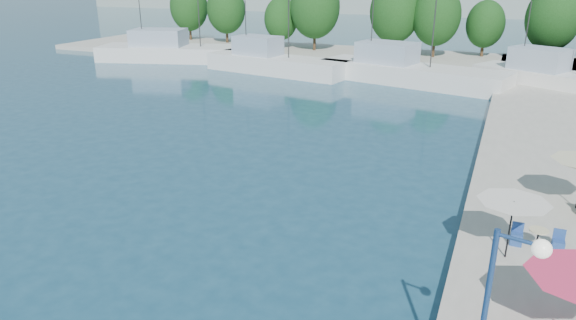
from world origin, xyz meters
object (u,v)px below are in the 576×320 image
at_px(trawler_04, 557,81).
at_px(street_lamp, 504,302).
at_px(trawler_01, 180,52).
at_px(trawler_03, 407,72).
at_px(trawler_02, 273,63).
at_px(umbrella_white, 513,208).

distance_m(trawler_04, street_lamp, 42.70).
bearing_deg(trawler_04, trawler_01, -154.44).
height_order(trawler_03, trawler_04, same).
height_order(trawler_02, street_lamp, trawler_02).
distance_m(trawler_03, street_lamp, 42.46).
bearing_deg(street_lamp, umbrella_white, 101.00).
distance_m(trawler_02, street_lamp, 47.69).
height_order(trawler_02, trawler_03, same).
height_order(trawler_01, umbrella_white, trawler_01).
relative_size(trawler_01, umbrella_white, 8.68).
distance_m(trawler_02, trawler_03, 14.42).
relative_size(trawler_04, street_lamp, 3.14).
height_order(umbrella_white, street_lamp, street_lamp).
bearing_deg(trawler_04, street_lamp, -67.28).
bearing_deg(trawler_02, umbrella_white, -43.16).
height_order(trawler_01, trawler_04, same).
relative_size(trawler_02, trawler_04, 1.05).
distance_m(trawler_03, trawler_04, 13.39).
relative_size(umbrella_white, street_lamp, 0.49).
distance_m(trawler_02, umbrella_white, 40.77).
xyz_separation_m(trawler_02, umbrella_white, (24.35, -32.66, 1.47)).
xyz_separation_m(trawler_01, trawler_03, (28.41, -2.73, 0.00)).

